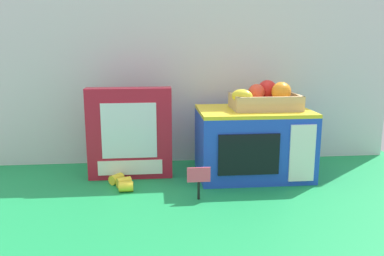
# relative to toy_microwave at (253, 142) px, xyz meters

# --- Properties ---
(ground_plane) EXTENTS (1.70, 1.70, 0.00)m
(ground_plane) POSITION_rel_toy_microwave_xyz_m (-0.21, 0.00, -0.12)
(ground_plane) COLOR #198C47
(ground_plane) RESTS_ON ground
(display_back_panel) EXTENTS (1.61, 0.03, 0.74)m
(display_back_panel) POSITION_rel_toy_microwave_xyz_m (-0.21, 0.21, 0.25)
(display_back_panel) COLOR silver
(display_back_panel) RESTS_ON ground
(toy_microwave) EXTENTS (0.38, 0.27, 0.24)m
(toy_microwave) POSITION_rel_toy_microwave_xyz_m (0.00, 0.00, 0.00)
(toy_microwave) COLOR blue
(toy_microwave) RESTS_ON ground
(food_groups_crate) EXTENTS (0.25, 0.16, 0.10)m
(food_groups_crate) POSITION_rel_toy_microwave_xyz_m (0.04, 0.00, 0.15)
(food_groups_crate) COLOR tan
(food_groups_crate) RESTS_ON toy_microwave
(cookie_set_box) EXTENTS (0.29, 0.06, 0.31)m
(cookie_set_box) POSITION_rel_toy_microwave_xyz_m (-0.43, 0.01, 0.04)
(cookie_set_box) COLOR #B2192D
(cookie_set_box) RESTS_ON ground
(price_sign) EXTENTS (0.07, 0.01, 0.10)m
(price_sign) POSITION_rel_toy_microwave_xyz_m (-0.22, -0.21, -0.05)
(price_sign) COLOR black
(price_sign) RESTS_ON ground
(loose_toy_banana) EXTENTS (0.09, 0.12, 0.03)m
(loose_toy_banana) POSITION_rel_toy_microwave_xyz_m (-0.45, -0.09, -0.10)
(loose_toy_banana) COLOR yellow
(loose_toy_banana) RESTS_ON ground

